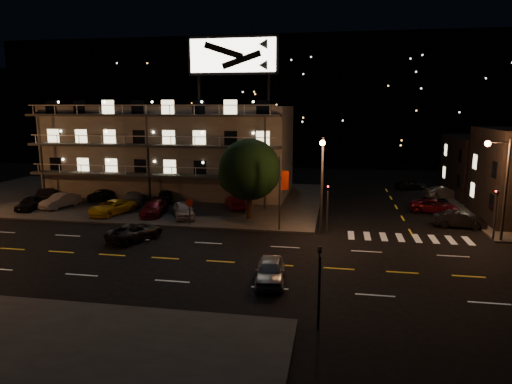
% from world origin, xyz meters
% --- Properties ---
extents(ground, '(140.00, 140.00, 0.00)m').
position_xyz_m(ground, '(0.00, 0.00, 0.00)').
color(ground, black).
rests_on(ground, ground).
extents(curb_nw, '(44.00, 24.00, 0.15)m').
position_xyz_m(curb_nw, '(-14.00, 20.00, 0.07)').
color(curb_nw, '#343432').
rests_on(curb_nw, ground).
extents(motel, '(28.00, 13.80, 18.10)m').
position_xyz_m(motel, '(-9.94, 23.88, 5.34)').
color(motel, gray).
rests_on(motel, ground).
extents(hill_backdrop, '(120.00, 25.00, 24.00)m').
position_xyz_m(hill_backdrop, '(-5.94, 68.78, 11.55)').
color(hill_backdrop, black).
rests_on(hill_backdrop, ground).
extents(streetlight_nc, '(0.44, 1.92, 8.00)m').
position_xyz_m(streetlight_nc, '(8.50, 7.94, 4.96)').
color(streetlight_nc, '#2D2D30').
rests_on(streetlight_nc, ground).
extents(streetlight_ne, '(1.92, 0.44, 8.00)m').
position_xyz_m(streetlight_ne, '(22.14, 8.30, 4.96)').
color(streetlight_ne, '#2D2D30').
rests_on(streetlight_ne, ground).
extents(signal_nw, '(0.20, 0.27, 4.60)m').
position_xyz_m(signal_nw, '(9.00, 8.50, 2.57)').
color(signal_nw, '#2D2D30').
rests_on(signal_nw, ground).
extents(signal_sw, '(0.20, 0.27, 4.60)m').
position_xyz_m(signal_sw, '(9.00, -8.50, 2.57)').
color(signal_sw, '#2D2D30').
rests_on(signal_sw, ground).
extents(signal_ne, '(0.27, 0.20, 4.60)m').
position_xyz_m(signal_ne, '(22.00, 8.50, 2.57)').
color(signal_ne, '#2D2D30').
rests_on(signal_ne, ground).
extents(banner_north, '(0.83, 0.16, 6.40)m').
position_xyz_m(banner_north, '(5.09, 8.40, 3.43)').
color(banner_north, '#2D2D30').
rests_on(banner_north, ground).
extents(stop_sign, '(0.91, 0.11, 2.61)m').
position_xyz_m(stop_sign, '(-3.00, 8.57, 1.71)').
color(stop_sign, '#2D2D30').
rests_on(stop_sign, ground).
extents(tree, '(5.93, 5.71, 7.47)m').
position_xyz_m(tree, '(1.71, 11.89, 4.59)').
color(tree, black).
rests_on(tree, curb_nw).
extents(lot_car_0, '(2.12, 4.12, 1.34)m').
position_xyz_m(lot_car_0, '(-20.91, 11.59, 0.82)').
color(lot_car_0, black).
rests_on(lot_car_0, curb_nw).
extents(lot_car_1, '(2.50, 4.60, 1.44)m').
position_xyz_m(lot_car_1, '(-18.48, 13.04, 0.87)').
color(lot_car_1, '#9A9BA0').
rests_on(lot_car_1, curb_nw).
extents(lot_car_2, '(3.76, 5.35, 1.36)m').
position_xyz_m(lot_car_2, '(-11.72, 11.12, 0.83)').
color(lot_car_2, yellow).
rests_on(lot_car_2, curb_nw).
extents(lot_car_3, '(2.45, 4.90, 1.37)m').
position_xyz_m(lot_car_3, '(-7.62, 11.73, 0.83)').
color(lot_car_3, '#5C0D18').
rests_on(lot_car_3, curb_nw).
extents(lot_car_4, '(3.40, 4.68, 1.48)m').
position_xyz_m(lot_car_4, '(-4.40, 11.07, 0.89)').
color(lot_car_4, '#9A9BA0').
rests_on(lot_car_4, curb_nw).
extents(lot_car_5, '(2.35, 4.08, 1.27)m').
position_xyz_m(lot_car_5, '(-22.45, 16.73, 0.79)').
color(lot_car_5, black).
rests_on(lot_car_5, curb_nw).
extents(lot_car_6, '(2.22, 4.53, 1.24)m').
position_xyz_m(lot_car_6, '(-15.86, 17.50, 0.77)').
color(lot_car_6, black).
rests_on(lot_car_6, curb_nw).
extents(lot_car_7, '(3.65, 5.31, 1.43)m').
position_xyz_m(lot_car_7, '(-11.60, 15.69, 0.86)').
color(lot_car_7, '#9A9BA0').
rests_on(lot_car_7, curb_nw).
extents(lot_car_8, '(2.80, 4.48, 1.42)m').
position_xyz_m(lot_car_8, '(-8.65, 17.43, 0.86)').
color(lot_car_8, black).
rests_on(lot_car_8, curb_nw).
extents(lot_car_9, '(3.04, 4.34, 1.36)m').
position_xyz_m(lot_car_9, '(-0.48, 15.66, 0.83)').
color(lot_car_9, '#5C0D18').
rests_on(lot_car_9, curb_nw).
extents(side_car_0, '(4.41, 1.88, 1.42)m').
position_xyz_m(side_car_0, '(20.40, 12.38, 0.71)').
color(side_car_0, black).
rests_on(side_car_0, ground).
extents(side_car_1, '(5.03, 2.99, 1.31)m').
position_xyz_m(side_car_1, '(19.44, 18.08, 0.65)').
color(side_car_1, '#5C0D18').
rests_on(side_car_1, ground).
extents(side_car_2, '(5.07, 3.22, 1.37)m').
position_xyz_m(side_car_2, '(21.91, 25.86, 0.68)').
color(side_car_2, '#9A9BA0').
rests_on(side_car_2, ground).
extents(side_car_3, '(4.21, 2.88, 1.33)m').
position_xyz_m(side_car_3, '(19.05, 31.26, 0.67)').
color(side_car_3, black).
rests_on(side_car_3, ground).
extents(road_car_east, '(2.09, 4.37, 1.44)m').
position_xyz_m(road_car_east, '(5.90, -3.07, 0.72)').
color(road_car_east, '#9A9BA0').
rests_on(road_car_east, ground).
extents(road_car_west, '(4.01, 5.26, 1.33)m').
position_xyz_m(road_car_west, '(-5.99, 3.90, 0.66)').
color(road_car_west, black).
rests_on(road_car_west, ground).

